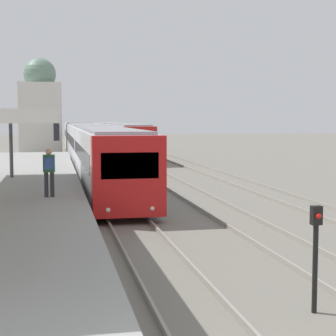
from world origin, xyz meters
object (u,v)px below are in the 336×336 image
(train_near, at_px, (88,143))
(train_far, at_px, (117,137))
(signal_post_near, at_px, (316,248))
(person_on_platform, at_px, (49,168))

(train_near, relative_size, train_far, 1.49)
(train_near, height_order, signal_post_near, train_near)
(person_on_platform, bearing_deg, train_near, 83.52)
(person_on_platform, bearing_deg, signal_post_near, -63.25)
(signal_post_near, bearing_deg, train_near, 93.86)
(train_far, xyz_separation_m, signal_post_near, (-1.58, -48.41, -0.49))
(train_near, height_order, train_far, train_near)
(train_near, relative_size, signal_post_near, 23.75)
(person_on_platform, distance_m, signal_post_near, 11.07)
(person_on_platform, xyz_separation_m, signal_post_near, (4.97, -9.86, -0.71))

